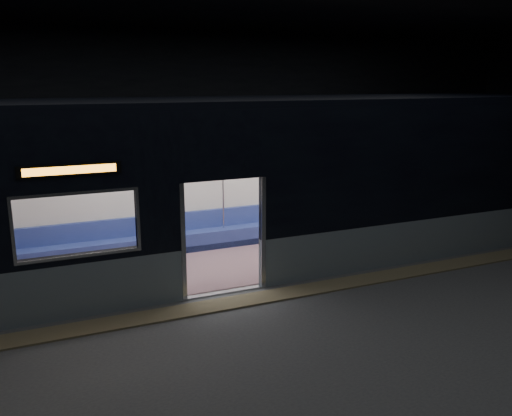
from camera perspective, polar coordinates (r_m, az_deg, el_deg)
station_floor at (r=8.89m, az=-0.91°, el=-11.29°), size 24.00×14.00×0.01m
station_envelope at (r=8.08m, az=-1.01°, el=13.10°), size 24.00×14.00×5.00m
tactile_strip at (r=9.34m, az=-2.24°, el=-9.89°), size 22.80×0.50×0.03m
metro_car at (r=10.63m, az=-6.30°, el=3.22°), size 18.00×3.04×3.35m
passenger at (r=13.86m, az=11.76°, el=0.95°), size 0.42×0.69×1.35m
handbag at (r=13.72m, az=12.29°, el=0.32°), size 0.37×0.34×0.15m
transit_map at (r=14.10m, az=11.82°, el=3.87°), size 0.91×0.03×0.59m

